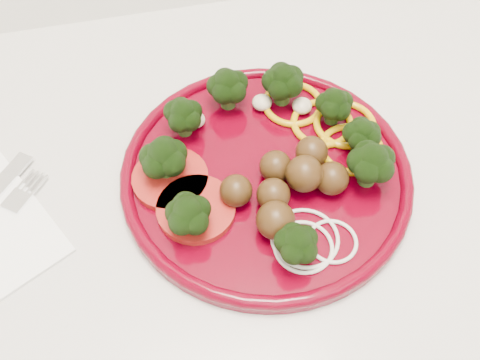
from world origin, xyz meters
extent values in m
cube|color=beige|center=(0.00, 1.70, 0.43)|extent=(2.40, 0.60, 0.87)
cube|color=beige|center=(0.00, 1.70, 0.89)|extent=(2.40, 0.60, 0.03)
cylinder|color=#4A000D|center=(-0.16, 1.70, 0.91)|extent=(0.30, 0.30, 0.01)
torus|color=#4A000D|center=(-0.16, 1.70, 0.91)|extent=(0.30, 0.30, 0.01)
sphere|color=#442D11|center=(-0.11, 1.66, 0.93)|extent=(0.04, 0.04, 0.04)
sphere|color=#442D11|center=(-0.20, 1.67, 0.93)|extent=(0.04, 0.04, 0.04)
sphere|color=#442D11|center=(-0.16, 1.69, 0.93)|extent=(0.04, 0.04, 0.04)
sphere|color=#442D11|center=(-0.13, 1.67, 0.93)|extent=(0.04, 0.04, 0.04)
sphere|color=#442D11|center=(-0.12, 1.69, 0.93)|extent=(0.04, 0.04, 0.04)
sphere|color=#442D11|center=(-0.17, 1.63, 0.93)|extent=(0.04, 0.04, 0.04)
sphere|color=#442D11|center=(-0.17, 1.66, 0.93)|extent=(0.04, 0.04, 0.04)
torus|color=#C69107|center=(-0.09, 1.74, 0.92)|extent=(0.07, 0.07, 0.01)
torus|color=#C69107|center=(-0.07, 1.70, 0.92)|extent=(0.07, 0.07, 0.01)
torus|color=#C69107|center=(-0.11, 1.78, 0.92)|extent=(0.07, 0.07, 0.01)
torus|color=#C69107|center=(-0.06, 1.74, 0.92)|extent=(0.07, 0.07, 0.01)
cylinder|color=#720A07|center=(-0.26, 1.71, 0.92)|extent=(0.08, 0.08, 0.01)
cylinder|color=#720A07|center=(-0.24, 1.67, 0.92)|extent=(0.08, 0.08, 0.01)
torus|color=beige|center=(-0.15, 1.60, 0.91)|extent=(0.06, 0.06, 0.00)
torus|color=beige|center=(-0.12, 1.60, 0.91)|extent=(0.05, 0.05, 0.00)
torus|color=beige|center=(-0.15, 1.61, 0.91)|extent=(0.07, 0.07, 0.00)
ellipsoid|color=#C6B793|center=(-0.15, 1.79, 0.92)|extent=(0.02, 0.02, 0.02)
ellipsoid|color=#C6B793|center=(-0.22, 1.78, 0.92)|extent=(0.02, 0.02, 0.02)
ellipsoid|color=#C6B793|center=(-0.10, 1.77, 0.92)|extent=(0.02, 0.02, 0.02)
cube|color=silver|center=(-0.42, 1.72, 0.91)|extent=(0.03, 0.03, 0.00)
cube|color=silver|center=(-0.39, 1.74, 0.91)|extent=(0.02, 0.02, 0.00)
cube|color=silver|center=(-0.40, 1.74, 0.91)|extent=(0.02, 0.02, 0.00)
cube|color=silver|center=(-0.40, 1.75, 0.91)|extent=(0.02, 0.02, 0.00)
cube|color=silver|center=(-0.41, 1.75, 0.91)|extent=(0.02, 0.02, 0.00)
camera|label=1|loc=(-0.26, 1.39, 1.36)|focal=40.00mm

